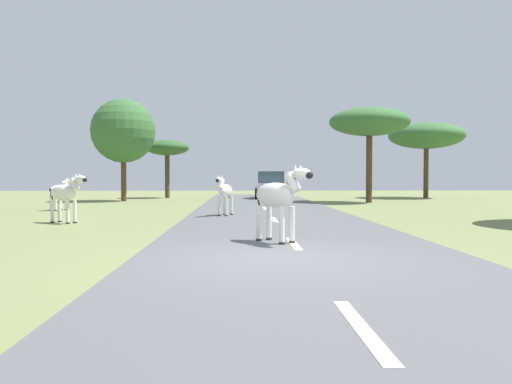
{
  "coord_description": "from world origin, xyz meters",
  "views": [
    {
      "loc": [
        -0.65,
        -8.67,
        1.45
      ],
      "look_at": [
        -0.09,
        8.96,
        0.92
      ],
      "focal_mm": 36.13,
      "sensor_mm": 36.0,
      "label": 1
    }
  ],
  "objects": [
    {
      "name": "ground_plane",
      "position": [
        0.0,
        0.0,
        0.0
      ],
      "size": [
        90.0,
        90.0,
        0.0
      ],
      "primitive_type": "plane",
      "color": "olive"
    },
    {
      "name": "road",
      "position": [
        0.48,
        0.0,
        0.03
      ],
      "size": [
        6.0,
        64.0,
        0.05
      ],
      "primitive_type": "cube",
      "color": "#56595B",
      "rests_on": "ground_plane"
    },
    {
      "name": "lane_markings",
      "position": [
        0.48,
        -1.0,
        0.05
      ],
      "size": [
        0.16,
        56.0,
        0.01
      ],
      "color": "silver",
      "rests_on": "road"
    },
    {
      "name": "zebra_0",
      "position": [
        -1.19,
        9.83,
        0.92
      ],
      "size": [
        0.68,
        1.51,
        1.46
      ],
      "rotation": [
        0.0,
        0.0,
        2.86
      ],
      "color": "silver",
      "rests_on": "road"
    },
    {
      "name": "zebra_1",
      "position": [
        -6.07,
        7.51,
        0.93
      ],
      "size": [
        1.49,
        1.08,
        1.56
      ],
      "rotation": [
        0.0,
        0.0,
        4.16
      ],
      "color": "silver",
      "rests_on": "ground_plane"
    },
    {
      "name": "zebra_2",
      "position": [
        -8.41,
        13.75,
        0.84
      ],
      "size": [
        0.75,
        1.42,
        1.41
      ],
      "rotation": [
        0.0,
        0.0,
        5.92
      ],
      "color": "silver",
      "rests_on": "ground_plane"
    },
    {
      "name": "zebra_3",
      "position": [
        0.17,
        2.2,
        1.03
      ],
      "size": [
        1.26,
        1.5,
        1.65
      ],
      "rotation": [
        0.0,
        0.0,
        3.8
      ],
      "color": "silver",
      "rests_on": "road"
    },
    {
      "name": "car_0",
      "position": [
        1.38,
        24.75,
        0.85
      ],
      "size": [
        2.18,
        4.42,
        1.74
      ],
      "rotation": [
        0.0,
        0.0,
        -0.05
      ],
      "color": "silver",
      "rests_on": "road"
    },
    {
      "name": "tree_0",
      "position": [
        12.04,
        25.98,
        4.22
      ],
      "size": [
        5.08,
        5.08,
        5.13
      ],
      "color": "#4C3823",
      "rests_on": "ground_plane"
    },
    {
      "name": "tree_2",
      "position": [
        -7.5,
        21.96,
        4.14
      ],
      "size": [
        3.77,
        3.77,
        6.03
      ],
      "color": "#4C3823",
      "rests_on": "ground_plane"
    },
    {
      "name": "tree_4",
      "position": [
        6.58,
        19.85,
        4.47
      ],
      "size": [
        4.46,
        4.46,
        5.29
      ],
      "color": "#4C3823",
      "rests_on": "ground_plane"
    },
    {
      "name": "tree_7",
      "position": [
        -5.57,
        26.5,
        3.36
      ],
      "size": [
        2.95,
        2.95,
        3.94
      ],
      "color": "#4C3823",
      "rests_on": "ground_plane"
    }
  ]
}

